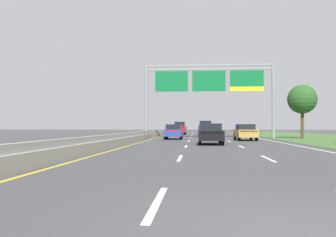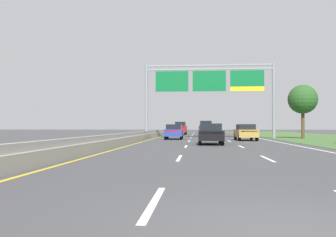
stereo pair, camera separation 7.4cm
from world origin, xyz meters
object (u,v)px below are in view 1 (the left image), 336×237
overhead_sign_gantry (209,85)px  car_blue_left_lane_sedan (174,131)px  pickup_truck_navy (205,128)px  car_gold_right_lane_sedan (245,132)px  car_black_centre_lane_sedan (211,134)px  roadside_tree_mid (302,100)px  car_red_left_lane_suv (180,128)px

overhead_sign_gantry → car_blue_left_lane_sedan: (-3.85, -3.73, -5.40)m
pickup_truck_navy → car_blue_left_lane_sedan: 16.61m
car_blue_left_lane_sedan → car_gold_right_lane_sedan: 7.62m
pickup_truck_navy → car_gold_right_lane_sedan: pickup_truck_navy is taller
car_black_centre_lane_sedan → roadside_tree_mid: size_ratio=0.74×
roadside_tree_mid → overhead_sign_gantry: bearing=173.9°
car_red_left_lane_suv → car_blue_left_lane_sedan: car_red_left_lane_suv is taller
pickup_truck_navy → car_blue_left_lane_sedan: size_ratio=1.23×
car_black_centre_lane_sedan → car_blue_left_lane_sedan: bearing=18.3°
car_red_left_lane_suv → car_gold_right_lane_sedan: (7.46, -24.36, -0.28)m
car_gold_right_lane_sedan → car_blue_left_lane_sedan: bearing=68.7°
overhead_sign_gantry → car_blue_left_lane_sedan: bearing=-135.9°
car_blue_left_lane_sedan → car_gold_right_lane_sedan: size_ratio=1.00×
pickup_truck_navy → car_red_left_lane_suv: (-4.07, 5.55, 0.02)m
overhead_sign_gantry → car_gold_right_lane_sedan: (3.30, -6.37, -5.40)m
roadside_tree_mid → car_gold_right_lane_sedan: bearing=-142.8°
car_blue_left_lane_sedan → car_red_left_lane_suv: bearing=0.3°
overhead_sign_gantry → pickup_truck_navy: bearing=90.4°
car_red_left_lane_suv → car_black_centre_lane_sedan: 32.68m
overhead_sign_gantry → roadside_tree_mid: 10.47m
car_blue_left_lane_sedan → car_black_centre_lane_sedan: (3.47, -10.73, 0.00)m
car_black_centre_lane_sedan → overhead_sign_gantry: bearing=-1.1°
overhead_sign_gantry → car_gold_right_lane_sedan: size_ratio=3.40×
pickup_truck_navy → roadside_tree_mid: size_ratio=0.91×
pickup_truck_navy → car_black_centre_lane_sedan: pickup_truck_navy is taller
car_red_left_lane_suv → roadside_tree_mid: size_ratio=0.79×
overhead_sign_gantry → pickup_truck_navy: (-0.09, 12.44, -5.14)m
pickup_truck_navy → overhead_sign_gantry: bearing=178.8°
car_red_left_lane_suv → roadside_tree_mid: (14.40, -19.09, 3.23)m
car_gold_right_lane_sedan → pickup_truck_navy: bearing=9.2°
overhead_sign_gantry → pickup_truck_navy: 13.46m
overhead_sign_gantry → car_red_left_lane_suv: size_ratio=3.18×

